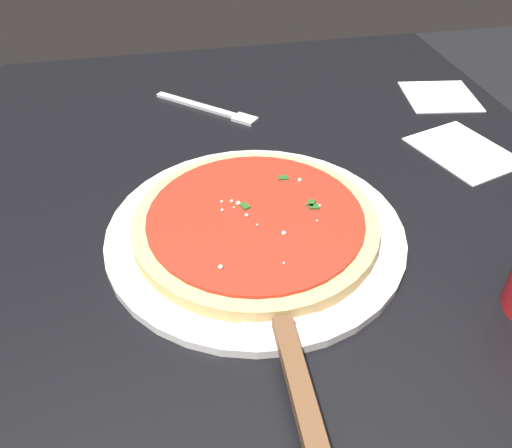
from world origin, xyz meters
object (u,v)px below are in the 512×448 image
Objects in this scene: serving_plate at (256,234)px; fork at (211,109)px; pizza at (256,224)px; pizza_server at (287,344)px; napkin_folded_right at (440,96)px; napkin_loose_left at (464,151)px.

serving_plate is 0.31m from fork.
pizza is 0.16m from pizza_server.
pizza_server is at bearing 139.87° from napkin_folded_right.
pizza is 0.47m from napkin_folded_right.
pizza_server is at bearing 178.11° from pizza.
napkin_folded_right is 0.38m from fork.
napkin_loose_left is (0.28, -0.33, -0.01)m from pizza_server.
serving_plate reaches higher than napkin_loose_left.
pizza_server is 0.58m from napkin_folded_right.
pizza_server reaches higher than fork.
pizza_server is at bearing 130.59° from napkin_loose_left.
pizza is at bearing 127.48° from napkin_folded_right.
pizza_server is 1.95× the size of napkin_folded_right.
pizza is (0.00, -0.00, 0.01)m from serving_plate.
serving_plate is 0.16m from pizza_server.
napkin_folded_right is at bearing -94.40° from fork.
pizza_server is 1.62× the size of napkin_loose_left.
pizza is 2.42× the size of napkin_folded_right.
fork is at bearing 1.41° from serving_plate.
napkin_folded_right and napkin_loose_left have the same top height.
fork is at bearing 59.65° from napkin_loose_left.
pizza_server is (-0.16, 0.01, 0.01)m from serving_plate.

